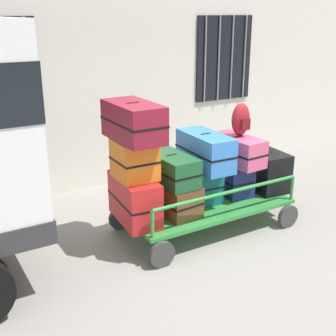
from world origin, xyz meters
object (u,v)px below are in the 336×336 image
(suitcase_left_middle, at_px, (135,159))
(suitcase_midright_bottom, at_px, (235,179))
(suitcase_left_top, at_px, (133,122))
(backpack, at_px, (241,120))
(luggage_cart, at_px, (205,207))
(suitcase_midleft_bottom, at_px, (171,197))
(suitcase_center_middle, at_px, (205,151))
(suitcase_midright_middle, at_px, (237,150))
(suitcase_left_bottom, at_px, (135,199))
(suitcase_midleft_middle, at_px, (172,169))
(suitcase_right_bottom, at_px, (266,171))
(suitcase_center_bottom, at_px, (205,185))

(suitcase_left_middle, relative_size, suitcase_midright_bottom, 0.97)
(suitcase_left_top, relative_size, backpack, 1.97)
(luggage_cart, relative_size, suitcase_midright_bottom, 4.46)
(suitcase_left_top, xyz_separation_m, suitcase_midleft_bottom, (0.52, 0.04, -1.05))
(luggage_cart, height_order, suitcase_left_top, suitcase_left_top)
(suitcase_center_middle, bearing_deg, suitcase_left_top, -177.93)
(suitcase_center_middle, distance_m, suitcase_midright_middle, 0.53)
(suitcase_midleft_bottom, distance_m, suitcase_midright_middle, 1.14)
(suitcase_left_bottom, relative_size, suitcase_midright_bottom, 1.68)
(suitcase_left_bottom, bearing_deg, suitcase_midright_bottom, 0.98)
(suitcase_left_top, height_order, suitcase_midleft_bottom, suitcase_left_top)
(suitcase_midleft_middle, bearing_deg, backpack, 0.84)
(suitcase_right_bottom, relative_size, backpack, 1.59)
(suitcase_center_bottom, height_order, suitcase_midright_middle, suitcase_midright_middle)
(suitcase_midleft_bottom, relative_size, suitcase_midleft_middle, 1.12)
(suitcase_left_bottom, xyz_separation_m, backpack, (1.61, 0.01, 0.79))
(suitcase_midright_bottom, bearing_deg, suitcase_left_top, -178.19)
(suitcase_right_bottom, bearing_deg, suitcase_left_bottom, 179.18)
(suitcase_left_top, relative_size, suitcase_center_bottom, 1.72)
(suitcase_left_bottom, bearing_deg, suitcase_right_bottom, -0.82)
(suitcase_left_bottom, xyz_separation_m, suitcase_center_middle, (1.05, 0.01, 0.45))
(suitcase_left_middle, xyz_separation_m, suitcase_midright_bottom, (1.57, 0.06, -0.56))
(suitcase_right_bottom, bearing_deg, suitcase_midright_middle, 176.65)
(suitcase_left_middle, distance_m, suitcase_center_middle, 1.05)
(suitcase_left_bottom, xyz_separation_m, suitcase_center_bottom, (1.05, 0.01, -0.03))
(backpack, bearing_deg, suitcase_midright_bottom, 161.26)
(luggage_cart, relative_size, backpack, 5.26)
(suitcase_left_bottom, bearing_deg, suitcase_center_middle, 0.82)
(backpack, bearing_deg, luggage_cart, -177.75)
(suitcase_center_bottom, bearing_deg, suitcase_midleft_bottom, 178.75)
(suitcase_left_middle, bearing_deg, suitcase_midleft_middle, 2.83)
(suitcase_left_bottom, xyz_separation_m, suitcase_midleft_bottom, (0.52, 0.02, -0.08))
(suitcase_midleft_middle, relative_size, suitcase_right_bottom, 1.13)
(suitcase_midright_bottom, bearing_deg, suitcase_midleft_middle, -178.31)
(suitcase_left_top, bearing_deg, luggage_cart, 0.68)
(suitcase_midleft_middle, xyz_separation_m, suitcase_right_bottom, (1.57, -0.03, -0.30))
(suitcase_left_middle, bearing_deg, suitcase_center_middle, 2.46)
(suitcase_center_bottom, bearing_deg, luggage_cart, -90.00)
(suitcase_left_top, relative_size, suitcase_right_bottom, 1.24)
(suitcase_left_middle, relative_size, suitcase_center_bottom, 1.01)
(suitcase_midleft_middle, xyz_separation_m, suitcase_midright_bottom, (1.05, 0.03, -0.34))
(suitcase_left_top, relative_size, suitcase_midright_middle, 1.05)
(suitcase_midleft_middle, relative_size, suitcase_center_bottom, 1.58)
(luggage_cart, height_order, suitcase_midleft_middle, suitcase_midleft_middle)
(suitcase_left_bottom, height_order, backpack, backpack)
(suitcase_midleft_bottom, height_order, suitcase_right_bottom, suitcase_right_bottom)
(backpack, bearing_deg, suitcase_left_top, -178.76)
(suitcase_left_bottom, relative_size, suitcase_midleft_bottom, 0.99)
(luggage_cart, distance_m, suitcase_right_bottom, 1.10)
(luggage_cart, xyz_separation_m, suitcase_midright_bottom, (0.52, 0.04, 0.29))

